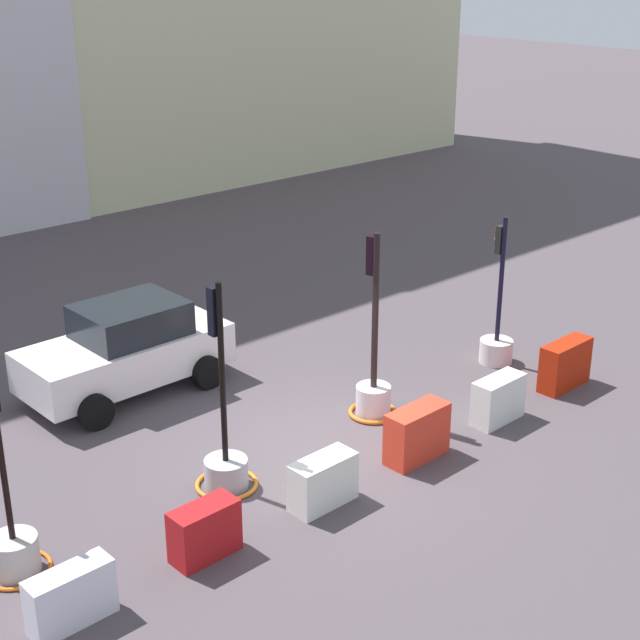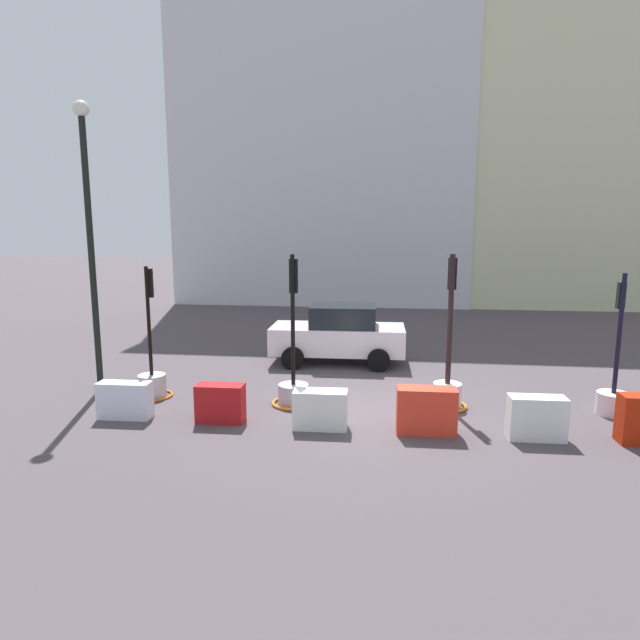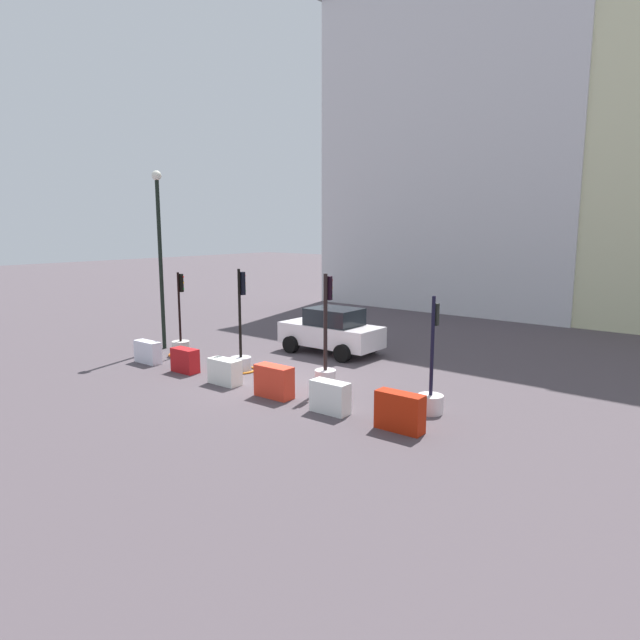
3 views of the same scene
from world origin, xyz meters
TOP-DOWN VIEW (x-y plane):
  - ground_plane at (0.00, 0.00)m, footprint 120.00×120.00m
  - traffic_light_0 at (-5.10, 0.29)m, footprint 0.92×0.92m
  - traffic_light_1 at (-1.74, 0.16)m, footprint 0.98×0.98m
  - traffic_light_2 at (1.64, 0.37)m, footprint 0.89×0.89m
  - traffic_light_3 at (5.07, 0.36)m, footprint 0.66×0.66m
  - construction_barrier_0 at (-5.04, -1.15)m, footprint 1.10×0.41m
  - construction_barrier_1 at (-3.02, -1.10)m, footprint 0.97×0.46m
  - construction_barrier_2 at (-0.96, -1.21)m, footprint 1.07×0.49m
  - construction_barrier_3 at (1.08, -1.20)m, footprint 1.14×0.49m
  - construction_barrier_4 at (3.10, -1.25)m, footprint 1.04×0.45m
  - construction_barrier_5 at (5.13, -1.22)m, footprint 1.16×0.44m
  - car_white_van at (-1.08, 4.09)m, footprint 3.88×2.11m
  - building_main_facade at (-3.19, 19.40)m, footprint 15.52×8.75m
  - street_lamp_post at (-6.57, 0.60)m, footprint 0.36×0.36m

SIDE VIEW (x-z plane):
  - ground_plane at x=0.00m, z-range 0.00..0.00m
  - construction_barrier_0 at x=-5.04m, z-range 0.00..0.76m
  - construction_barrier_2 at x=-0.96m, z-range 0.00..0.77m
  - construction_barrier_1 at x=-3.02m, z-range 0.00..0.78m
  - construction_barrier_4 at x=3.10m, z-range 0.00..0.82m
  - traffic_light_0 at x=-5.10m, z-range -1.10..1.95m
  - construction_barrier_3 at x=1.08m, z-range 0.00..0.89m
  - construction_barrier_5 at x=5.13m, z-range 0.00..0.91m
  - traffic_light_3 at x=5.07m, z-range -1.01..1.98m
  - traffic_light_1 at x=-1.74m, z-range -1.16..2.18m
  - traffic_light_2 at x=1.64m, z-range -1.11..2.25m
  - car_white_van at x=-1.08m, z-range -0.01..1.69m
  - street_lamp_post at x=-6.57m, z-range 0.68..7.38m
  - building_main_facade at x=-3.19m, z-range 0.02..18.14m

